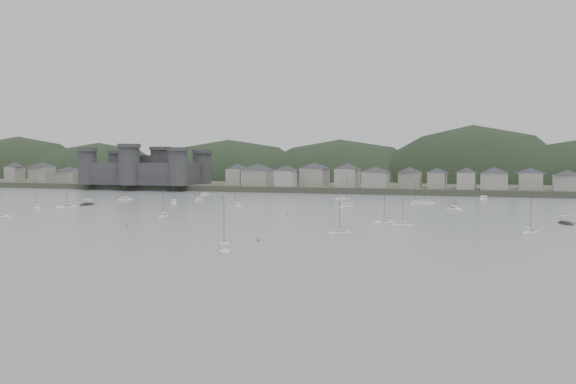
% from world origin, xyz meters
% --- Properties ---
extents(ground, '(900.00, 900.00, 0.00)m').
position_xyz_m(ground, '(0.00, 0.00, 0.00)').
color(ground, slate).
rests_on(ground, ground).
extents(far_shore_land, '(900.00, 250.00, 3.00)m').
position_xyz_m(far_shore_land, '(0.00, 295.00, 1.50)').
color(far_shore_land, '#383D2D').
rests_on(far_shore_land, ground).
extents(forested_ridge, '(851.55, 103.94, 102.57)m').
position_xyz_m(forested_ridge, '(4.83, 269.40, -11.28)').
color(forested_ridge, black).
rests_on(forested_ridge, ground).
extents(castle, '(66.00, 43.00, 20.00)m').
position_xyz_m(castle, '(-120.00, 179.80, 10.96)').
color(castle, '#353538').
rests_on(castle, far_shore_land).
extents(waterfront_town, '(451.48, 28.46, 12.92)m').
position_xyz_m(waterfront_town, '(50.59, 183.34, 8.66)').
color(waterfront_town, '#A09D92').
rests_on(waterfront_town, far_shore_land).
extents(sailboat_lead, '(6.34, 6.17, 9.20)m').
position_xyz_m(sailboat_lead, '(33.30, 14.51, 0.18)').
color(sailboat_lead, beige).
rests_on(sailboat_lead, ground).
extents(moored_fleet, '(234.13, 178.01, 13.25)m').
position_xyz_m(moored_fleet, '(-8.81, 65.43, 0.18)').
color(moored_fleet, beige).
rests_on(moored_fleet, ground).
extents(motor_launch_near, '(5.16, 7.69, 3.74)m').
position_xyz_m(motor_launch_near, '(84.65, 55.45, 0.30)').
color(motor_launch_near, black).
rests_on(motor_launch_near, ground).
extents(motor_launch_far, '(3.88, 8.97, 4.07)m').
position_xyz_m(motor_launch_far, '(-77.74, 70.85, 0.28)').
color(motor_launch_far, black).
rests_on(motor_launch_far, ground).
extents(mooring_buoys, '(172.17, 107.78, 0.70)m').
position_xyz_m(mooring_buoys, '(-3.25, 42.16, 0.15)').
color(mooring_buoys, '#B8663D').
rests_on(mooring_buoys, ground).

